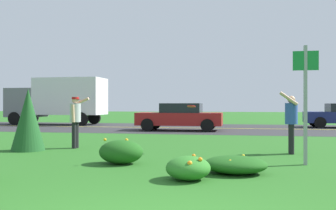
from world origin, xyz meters
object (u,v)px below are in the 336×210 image
car_red_center_right (180,117)px  box_truck_gray (59,99)px  person_thrower_red_cap_gray_shirt (75,117)px  frisbee_red (191,106)px  sign_post_near_path (305,93)px  person_catcher_blue_shirt (291,119)px

car_red_center_right → box_truck_gray: bearing=155.0°
person_thrower_red_cap_gray_shirt → frisbee_red: bearing=-5.1°
sign_post_near_path → car_red_center_right: (-4.58, 10.63, -0.91)m
person_thrower_red_cap_gray_shirt → box_truck_gray: size_ratio=0.24×
frisbee_red → car_red_center_right: (-1.74, 8.92, -0.59)m
person_catcher_blue_shirt → box_truck_gray: box_truck_gray is taller
person_thrower_red_cap_gray_shirt → frisbee_red: person_thrower_red_cap_gray_shirt is taller
person_thrower_red_cap_gray_shirt → box_truck_gray: 14.82m
frisbee_red → car_red_center_right: size_ratio=0.05×
sign_post_near_path → car_red_center_right: size_ratio=0.61×
sign_post_near_path → person_catcher_blue_shirt: bearing=91.8°
sign_post_near_path → person_catcher_blue_shirt: (-0.06, 1.90, -0.67)m
frisbee_red → box_truck_gray: size_ratio=0.04×
person_catcher_blue_shirt → box_truck_gray: (-13.76, 13.04, 0.83)m
frisbee_red → box_truck_gray: (-10.98, 13.23, 0.48)m
frisbee_red → box_truck_gray: bearing=129.7°
person_catcher_blue_shirt → car_red_center_right: bearing=117.4°
person_thrower_red_cap_gray_shirt → car_red_center_right: person_thrower_red_cap_gray_shirt is taller
sign_post_near_path → person_thrower_red_cap_gray_shirt: bearing=162.7°
person_catcher_blue_shirt → frisbee_red: size_ratio=7.08×
person_catcher_blue_shirt → car_red_center_right: 9.83m
sign_post_near_path → person_thrower_red_cap_gray_shirt: 6.91m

